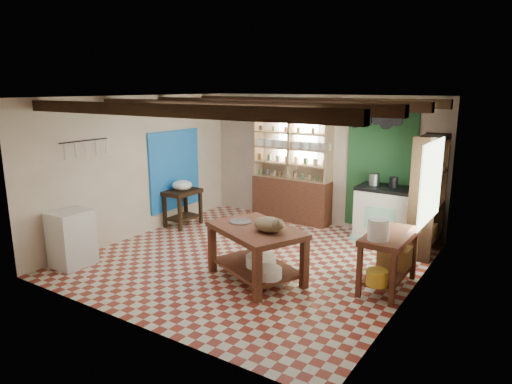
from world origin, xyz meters
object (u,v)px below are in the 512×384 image
Objects in this scene: stove at (386,214)px; cat at (269,224)px; prep_table at (183,208)px; white_cabinet at (72,238)px; work_table at (256,253)px; right_counter at (388,261)px.

stove reaches higher than cat.
prep_table is 2.54m from white_cabinet.
work_table is at bearing -178.69° from cat.
stove is at bearing 19.98° from prep_table.
prep_table is (-2.69, 1.41, -0.03)m from work_table.
right_counter is at bearing 22.15° from white_cabinet.
white_cabinet is at bearing -134.38° from stove.
work_table is 1.85m from right_counter.
prep_table is at bearing 176.05° from work_table.
right_counter is at bearing 42.97° from cat.
right_counter is (1.69, 0.76, 0.00)m from work_table.
work_table is 1.25× the size of right_counter.
stove is 3.94m from prep_table.
cat reaches higher than right_counter.
stove is at bearing 93.47° from work_table.
right_counter is at bearing -8.50° from prep_table.
cat is (2.94, -1.46, 0.52)m from prep_table.
work_table is at bearing -27.66° from prep_table.
white_cabinet is (-2.71, -1.13, 0.05)m from work_table.
prep_table is 1.61× the size of cat.
cat is at bearing 18.94° from white_cabinet.
cat reaches higher than white_cabinet.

